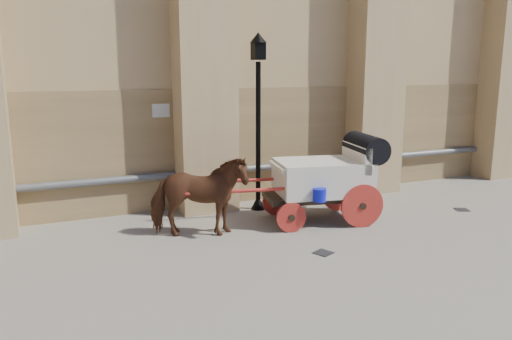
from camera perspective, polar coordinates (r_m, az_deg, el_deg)
name	(u,v)px	position (r m, az deg, el deg)	size (l,w,h in m)	color
ground	(314,251)	(9.92, 6.67, -9.15)	(90.00, 90.00, 0.00)	slate
horse	(199,197)	(10.48, -6.58, -3.07)	(0.93, 2.04, 1.73)	brown
carriage	(329,175)	(11.62, 8.31, -0.57)	(4.72, 2.11, 2.00)	black
street_lamp	(258,118)	(12.23, 0.25, 6.02)	(0.41, 0.41, 4.33)	black
drain_grate_near	(323,253)	(9.82, 7.69, -9.36)	(0.32, 0.32, 0.01)	black
drain_grate_far	(462,210)	(13.60, 22.47, -4.20)	(0.32, 0.32, 0.01)	black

